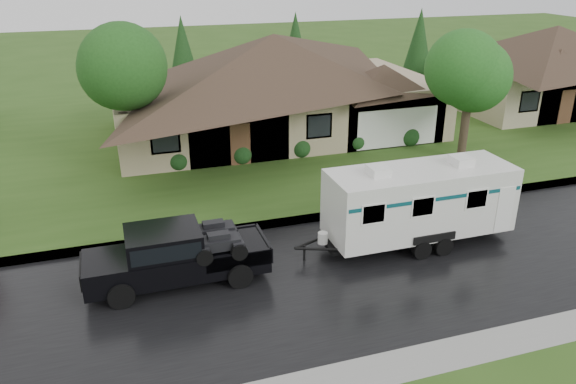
# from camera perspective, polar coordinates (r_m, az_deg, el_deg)

# --- Properties ---
(ground) EXTENTS (140.00, 140.00, 0.00)m
(ground) POSITION_cam_1_polar(r_m,az_deg,el_deg) (20.68, 4.49, -5.42)
(ground) COLOR #2F5119
(ground) RESTS_ON ground
(road) EXTENTS (140.00, 8.00, 0.01)m
(road) POSITION_cam_1_polar(r_m,az_deg,el_deg) (19.09, 6.77, -8.11)
(road) COLOR black
(road) RESTS_ON ground
(curb) EXTENTS (140.00, 0.50, 0.15)m
(curb) POSITION_cam_1_polar(r_m,az_deg,el_deg) (22.51, 2.34, -2.67)
(curb) COLOR gray
(curb) RESTS_ON ground
(lawn) EXTENTS (140.00, 26.00, 0.15)m
(lawn) POSITION_cam_1_polar(r_m,az_deg,el_deg) (33.96, -5.13, 6.25)
(lawn) COLOR #2F5119
(lawn) RESTS_ON ground
(house_main) EXTENTS (19.44, 10.80, 6.90)m
(house_main) POSITION_cam_1_polar(r_m,az_deg,el_deg) (32.60, -0.86, 12.00)
(house_main) COLOR tan
(house_main) RESTS_ON lawn
(house_neighbor) EXTENTS (15.12, 9.72, 6.45)m
(house_neighbor) POSITION_cam_1_polar(r_m,az_deg,el_deg) (43.27, 25.72, 12.17)
(house_neighbor) COLOR tan
(house_neighbor) RESTS_ON lawn
(tree_left_green) EXTENTS (4.15, 4.15, 6.86)m
(tree_left_green) POSITION_cam_1_polar(r_m,az_deg,el_deg) (26.53, -16.86, 11.39)
(tree_left_green) COLOR #382B1E
(tree_left_green) RESTS_ON lawn
(tree_right_green) EXTENTS (3.80, 3.80, 6.29)m
(tree_right_green) POSITION_cam_1_polar(r_m,az_deg,el_deg) (29.14, 18.13, 11.41)
(tree_right_green) COLOR #382B1E
(tree_right_green) RESTS_ON lawn
(shrub_row) EXTENTS (13.60, 1.00, 1.00)m
(shrub_row) POSITION_cam_1_polar(r_m,az_deg,el_deg) (29.08, 1.27, 4.63)
(shrub_row) COLOR #143814
(shrub_row) RESTS_ON lawn
(pickup_truck) EXTENTS (5.76, 2.19, 1.92)m
(pickup_truck) POSITION_cam_1_polar(r_m,az_deg,el_deg) (18.33, -11.57, -6.17)
(pickup_truck) COLOR black
(pickup_truck) RESTS_ON ground
(travel_trailer) EXTENTS (7.10, 2.50, 3.19)m
(travel_trailer) POSITION_cam_1_polar(r_m,az_deg,el_deg) (20.65, 13.22, -0.83)
(travel_trailer) COLOR silver
(travel_trailer) RESTS_ON ground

